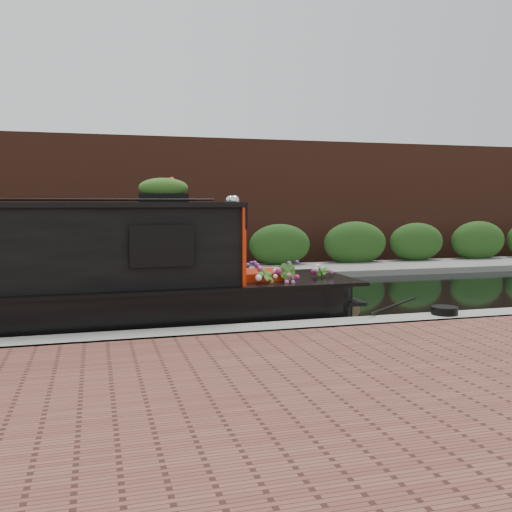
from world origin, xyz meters
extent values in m
plane|color=black|center=(0.00, 0.00, 0.00)|extent=(80.00, 80.00, 0.00)
cube|color=gray|center=(0.00, -3.30, 0.00)|extent=(40.00, 0.60, 0.50)
cube|color=brown|center=(0.00, -7.00, 0.00)|extent=(40.00, 7.00, 0.50)
cube|color=gray|center=(0.00, 4.20, 0.00)|extent=(40.00, 2.40, 0.34)
cube|color=#224617|center=(0.00, 5.10, 0.00)|extent=(40.00, 1.10, 2.80)
cube|color=#53291C|center=(0.00, 7.20, 0.00)|extent=(40.00, 1.00, 8.00)
cube|color=red|center=(1.18, -1.90, 1.30)|extent=(0.08, 1.60, 1.23)
cube|color=black|center=(-0.03, -2.72, 1.37)|extent=(0.82, 0.04, 0.50)
cube|color=red|center=(1.66, -1.90, 0.64)|extent=(0.74, 0.83, 0.46)
sphere|color=silver|center=(1.19, -2.03, 2.02)|extent=(0.16, 0.16, 0.16)
sphere|color=silver|center=(1.19, -1.78, 2.02)|extent=(0.16, 0.16, 0.16)
cube|color=black|center=(0.09, -1.90, 2.06)|extent=(0.75, 0.26, 0.13)
ellipsoid|color=#CA4C16|center=(0.09, -1.90, 2.24)|extent=(0.82, 0.28, 0.22)
imported|color=#396923|center=(1.58, -2.49, 0.70)|extent=(0.37, 0.34, 0.58)
imported|color=#396923|center=(2.00, -2.41, 0.72)|extent=(0.44, 0.42, 0.62)
imported|color=#396923|center=(2.32, -1.44, 0.66)|extent=(0.57, 0.55, 0.49)
imported|color=#396923|center=(2.68, -2.05, 0.66)|extent=(0.39, 0.39, 0.50)
imported|color=#396923|center=(1.59, -1.26, 0.71)|extent=(0.29, 0.36, 0.59)
cylinder|color=olive|center=(3.24, -1.90, 0.16)|extent=(0.32, 0.31, 0.32)
cylinder|color=black|center=(4.27, -3.21, 0.31)|extent=(0.41, 0.41, 0.12)
camera|label=1|loc=(-0.95, -10.84, 1.98)|focal=40.00mm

